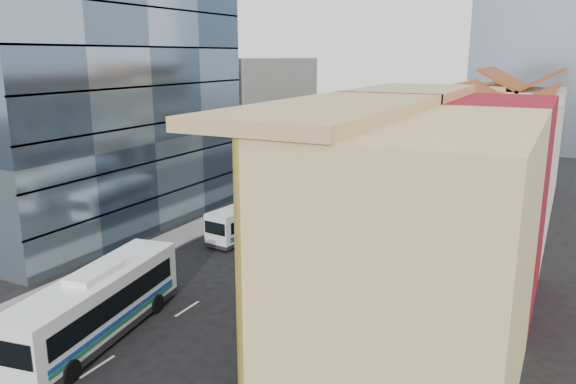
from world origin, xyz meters
The scene contains 13 objects.
ground centered at (0.00, 0.00, 0.00)m, with size 200.00×200.00×0.00m, color black.
sidewalk_right centered at (8.50, 22.00, 0.07)m, with size 3.00×90.00×0.15m, color slate.
sidewalk_left centered at (-8.50, 22.00, 0.07)m, with size 3.00×90.00×0.15m, color slate.
shophouse_tan centered at (14.00, 5.00, 6.00)m, with size 8.00×14.00×12.00m, color #DBC47E.
shophouse_red centered at (14.00, 17.00, 6.00)m, with size 8.00×10.00×12.00m, color maroon.
shophouse_cream_near centered at (14.00, 26.50, 5.00)m, with size 8.00×9.00×10.00m, color beige.
shophouse_cream_mid centered at (14.00, 35.50, 5.00)m, with size 8.00×9.00×10.00m, color beige.
shophouse_cream_far centered at (14.00, 46.00, 5.50)m, with size 8.00×12.00×11.00m, color beige.
office_tower centered at (-17.00, 19.00, 15.00)m, with size 12.00×26.00×30.00m, color #415467.
office_block_far centered at (-16.00, 42.00, 7.00)m, with size 10.00×18.00×14.00m, color gray.
bus_left_near centered at (-2.02, 3.16, 1.91)m, with size 2.79×11.89×3.81m, color white, non-canonical shape.
bus_left_far centered at (-3.58, 21.70, 1.52)m, with size 2.22×9.48×3.04m, color white, non-canonical shape.
bus_right centered at (3.47, 22.65, 2.03)m, with size 2.96×12.63×4.05m, color white, non-canonical shape.
Camera 1 is at (18.85, -16.21, 14.38)m, focal length 35.00 mm.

